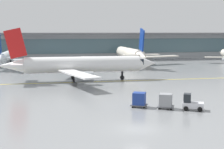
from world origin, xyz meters
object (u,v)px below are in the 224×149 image
object	(u,v)px
cargo_dolly_lead	(166,101)
cargo_dolly_trailing	(139,99)
taxiing_regional_jet	(81,65)
gate_airplane_2	(130,54)
gate_airplane_1	(7,57)
baggage_tug	(191,103)

from	to	relation	value
cargo_dolly_lead	cargo_dolly_trailing	distance (m)	3.48
taxiing_regional_jet	cargo_dolly_trailing	size ratio (longest dim) A/B	12.44
taxiing_regional_jet	cargo_dolly_trailing	bearing A→B (deg)	-79.17
gate_airplane_2	taxiing_regional_jet	distance (m)	35.55
taxiing_regional_jet	cargo_dolly_trailing	world-z (taller)	taxiing_regional_jet
gate_airplane_1	cargo_dolly_lead	world-z (taller)	gate_airplane_1
gate_airplane_1	cargo_dolly_lead	bearing A→B (deg)	-154.22
gate_airplane_1	gate_airplane_2	bearing A→B (deg)	-89.95
gate_airplane_2	cargo_dolly_trailing	xyz separation A→B (m)	(-13.55, -56.18, -2.22)
gate_airplane_1	cargo_dolly_trailing	distance (m)	61.95
gate_airplane_2	cargo_dolly_trailing	world-z (taller)	gate_airplane_2
gate_airplane_1	cargo_dolly_lead	distance (m)	64.56
gate_airplane_1	baggage_tug	xyz separation A→B (m)	(28.33, -60.77, -1.95)
cargo_dolly_lead	cargo_dolly_trailing	xyz separation A→B (m)	(-3.11, 1.55, 0.00)
taxiing_regional_jet	cargo_dolly_trailing	xyz separation A→B (m)	(4.71, -25.67, -2.16)
gate_airplane_2	baggage_tug	world-z (taller)	gate_airplane_2
cargo_dolly_lead	gate_airplane_2	bearing A→B (deg)	106.29
gate_airplane_2	cargo_dolly_lead	distance (m)	58.71
taxiing_regional_jet	cargo_dolly_lead	distance (m)	28.41
baggage_tug	cargo_dolly_lead	distance (m)	3.26
gate_airplane_1	baggage_tug	distance (m)	67.08
taxiing_regional_jet	gate_airplane_2	bearing A→B (deg)	59.54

